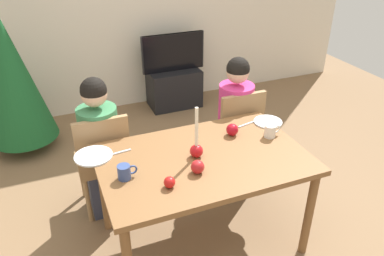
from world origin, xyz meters
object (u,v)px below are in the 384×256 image
(chair_left, at_px, (103,158))
(person_left_child, at_px, (102,150))
(christmas_tree, at_px, (12,78))
(apple_near_candle, at_px, (170,182))
(apple_by_right_mug, at_px, (198,167))
(tv, at_px, (173,52))
(candle_centerpiece, at_px, (196,147))
(mug_right, at_px, (270,131))
(dining_table, at_px, (203,167))
(mug_left, at_px, (125,172))
(plate_right, at_px, (268,122))
(person_right_child, at_px, (235,123))
(plate_left, at_px, (93,156))
(tv_stand, at_px, (174,88))
(chair_right, at_px, (236,130))
(apple_by_left_plate, at_px, (232,130))

(chair_left, relative_size, person_left_child, 0.77)
(christmas_tree, bearing_deg, chair_left, -64.83)
(apple_near_candle, xyz_separation_m, apple_by_right_mug, (0.21, 0.07, 0.01))
(tv, bearing_deg, candle_centerpiece, -105.75)
(mug_right, bearing_deg, dining_table, -173.29)
(christmas_tree, height_order, mug_left, christmas_tree)
(candle_centerpiece, distance_m, plate_right, 0.75)
(chair_left, bearing_deg, apple_near_candle, -71.95)
(person_right_child, bearing_deg, mug_left, -149.02)
(plate_left, height_order, mug_left, mug_left)
(dining_table, xyz_separation_m, chair_left, (-0.59, 0.61, -0.15))
(person_right_child, relative_size, candle_centerpiece, 3.18)
(tv, bearing_deg, apple_by_right_mug, -106.08)
(apple_near_candle, bearing_deg, tv_stand, 70.00)
(tv, bearing_deg, apple_near_candle, -109.99)
(apple_by_right_mug, bearing_deg, chair_left, 122.50)
(dining_table, xyz_separation_m, plate_left, (-0.68, 0.28, 0.09))
(dining_table, distance_m, christmas_tree, 2.25)
(chair_left, xyz_separation_m, mug_left, (0.04, -0.64, 0.29))
(person_right_child, bearing_deg, tv, 89.39)
(person_right_child, height_order, tv_stand, person_right_child)
(chair_right, bearing_deg, plate_right, -76.89)
(plate_right, bearing_deg, apple_by_right_mug, -152.16)
(person_right_child, distance_m, tv_stand, 1.69)
(tv_stand, height_order, plate_left, plate_left)
(plate_right, height_order, apple_near_candle, apple_near_candle)
(plate_left, distance_m, apple_near_candle, 0.63)
(christmas_tree, bearing_deg, tv_stand, 12.35)
(dining_table, xyz_separation_m, mug_right, (0.56, 0.07, 0.13))
(dining_table, xyz_separation_m, christmas_tree, (-1.20, 1.91, 0.12))
(chair_left, distance_m, apple_by_right_mug, 0.94)
(mug_left, bearing_deg, mug_right, 5.31)
(tv_stand, height_order, christmas_tree, christmas_tree)
(person_left_child, bearing_deg, apple_by_right_mug, -58.58)
(chair_right, height_order, plate_right, chair_right)
(dining_table, relative_size, apple_near_candle, 19.66)
(chair_left, distance_m, person_left_child, 0.07)
(apple_by_right_mug, bearing_deg, plate_right, 27.84)
(plate_left, distance_m, apple_by_right_mug, 0.72)
(dining_table, bearing_deg, chair_right, 46.09)
(chair_left, xyz_separation_m, person_left_child, (0.00, 0.03, 0.06))
(person_left_child, distance_m, plate_left, 0.42)
(chair_left, bearing_deg, chair_right, 0.00)
(christmas_tree, xyz_separation_m, candle_centerpiece, (1.16, -1.88, 0.03))
(person_right_child, relative_size, plate_right, 5.26)
(chair_right, bearing_deg, mug_left, -150.24)
(christmas_tree, distance_m, candle_centerpiece, 2.21)
(apple_near_candle, bearing_deg, christmas_tree, 112.48)
(plate_right, xyz_separation_m, apple_by_left_plate, (-0.35, -0.07, 0.04))
(christmas_tree, relative_size, plate_right, 6.85)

